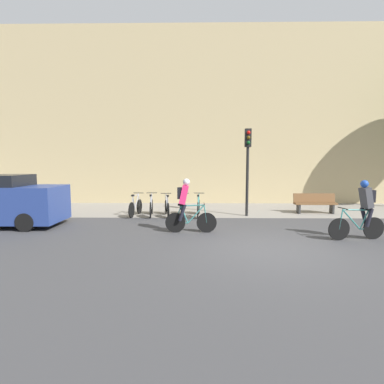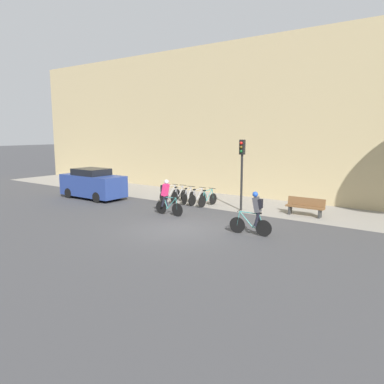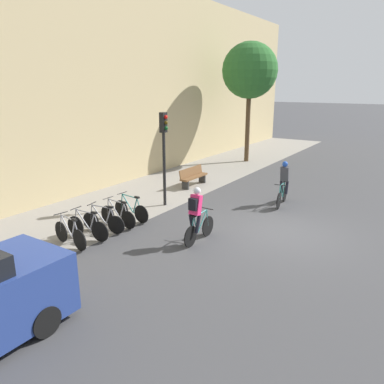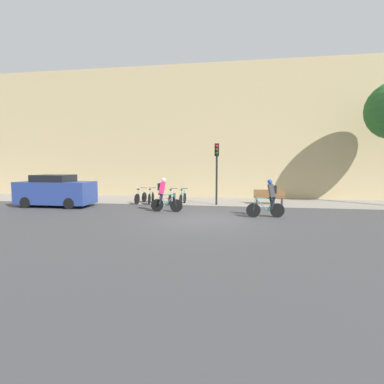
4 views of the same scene
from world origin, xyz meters
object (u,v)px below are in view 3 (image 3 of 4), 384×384
Objects in this scene: parked_bike_4 at (131,210)px; traffic_light_pole at (164,142)px; bench at (193,176)px; parked_bike_3 at (118,215)px; cyclist_grey at (284,181)px; parked_bike_0 at (70,234)px; parked_bike_1 at (87,227)px; parked_bike_2 at (103,221)px; cyclist_pink at (197,214)px.

traffic_light_pole is (2.07, 0.05, 2.16)m from parked_bike_4.
parked_bike_3 is at bearing -172.62° from bench.
parked_bike_4 is (-4.84, 3.87, -0.55)m from cyclist_grey.
parked_bike_0 is 0.98× the size of parked_bike_1.
cyclist_grey is 7.90m from parked_bike_1.
parked_bike_0 is 0.45× the size of traffic_light_pole.
parked_bike_2 is 0.67m from parked_bike_3.
parked_bike_2 is 0.96× the size of parked_bike_3.
cyclist_pink reaches higher than parked_bike_2.
parked_bike_2 is at bearing -179.15° from traffic_light_pole.
parked_bike_2 is 0.85× the size of bench.
parked_bike_2 is at bearing -0.00° from parked_bike_0.
cyclist_grey reaches higher than parked_bike_0.
parked_bike_0 is 0.68m from parked_bike_1.
cyclist_grey reaches higher than cyclist_pink.
parked_bike_2 reaches higher than bench.
parked_bike_4 is at bearing 0.05° from parked_bike_3.
parked_bike_1 is 0.90× the size of bench.
parked_bike_1 reaches higher than parked_bike_0.
traffic_light_pole is at bearing 1.08° from parked_bike_3.
parked_bike_1 is 1.06× the size of parked_bike_2.
parked_bike_4 is (1.35, -0.00, 0.01)m from parked_bike_2.
parked_bike_4 is 0.45× the size of traffic_light_pole.
parked_bike_4 is at bearing -0.00° from parked_bike_1.
cyclist_pink is 6.86m from bench.
parked_bike_2 is at bearing 179.95° from parked_bike_3.
cyclist_grey reaches higher than parked_bike_1.
cyclist_grey is at bearing -35.05° from parked_bike_3.
parked_bike_2 is at bearing 106.74° from cyclist_pink.
cyclist_pink reaches higher than bench.
cyclist_pink is 0.95× the size of bench.
traffic_light_pole reaches higher than parked_bike_4.
parked_bike_0 reaches higher than bench.
traffic_light_pole is 3.86m from bench.
bench is (7.27, 0.77, 0.08)m from parked_bike_1.
parked_bike_3 is at bearing -0.03° from parked_bike_1.
cyclist_grey is at bearing -32.02° from parked_bike_2.
parked_bike_2 is (0.68, 0.00, -0.01)m from parked_bike_1.
parked_bike_1 reaches higher than parked_bike_2.
cyclist_pink reaches higher than parked_bike_4.
parked_bike_1 is 1.35m from parked_bike_3.
parked_bike_4 reaches higher than bench.
parked_bike_0 is (-2.27, 3.05, -0.55)m from cyclist_pink.
parked_bike_3 is 5.97m from bench.
parked_bike_2 is (1.35, -0.00, -0.01)m from parked_bike_0.
cyclist_grey reaches higher than bench.
cyclist_grey reaches higher than parked_bike_2.
parked_bike_0 is 1.04× the size of parked_bike_2.
parked_bike_3 is 0.67m from parked_bike_4.
parked_bike_1 is at bearing 150.59° from cyclist_grey.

